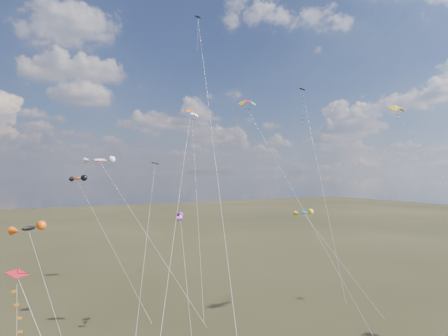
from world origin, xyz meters
TOP-DOWN VIEW (x-y plane):
  - diamond_black_high at (22.69, 28.78)m, footprint 7.20×17.45m
  - diamond_navy_tall at (-1.16, 22.68)m, footprint 12.97×34.15m
  - diamond_black_mid at (-9.01, 20.46)m, footprint 6.56×11.31m
  - diamond_red_low at (-24.15, -1.95)m, footprint 5.41×9.83m
  - diamond_orange_center at (-9.62, 9.24)m, footprint 9.84×13.59m
  - parafoil_yellow at (20.82, 7.85)m, footprint 5.08×22.55m
  - parafoil_blue_white at (4.04, 36.55)m, footprint 8.91×20.94m
  - parafoil_tricolor at (1.00, 13.73)m, footprint 10.48×12.25m
  - novelty_black_orange at (-22.56, 19.40)m, footprint 5.00×11.81m
  - novelty_orange_black at (-15.70, 32.29)m, footprint 7.98×13.87m
  - novelty_white_purple at (-6.23, 17.61)m, footprint 3.46×10.78m
  - novelty_redwhite_stripe at (-13.41, 28.33)m, footprint 11.76×14.31m
  - novelty_blue_yellow at (11.43, 15.68)m, footprint 6.32×9.95m

SIDE VIEW (x-z plane):
  - diamond_red_low at x=-24.15m, z-range 3.73..16.61m
  - novelty_black_orange at x=-22.56m, z-range 5.98..19.17m
  - novelty_blue_yellow at x=11.43m, z-range 6.16..19.49m
  - novelty_white_purple at x=-6.23m, z-range 6.27..19.81m
  - diamond_black_mid at x=-9.01m, z-range 4.78..24.57m
  - novelty_orange_black at x=-15.70m, z-range 8.46..26.55m
  - diamond_orange_center at x=-9.62m, z-range 5.68..30.98m
  - novelty_redwhite_stripe at x=-13.41m, z-range 9.70..30.33m
  - parafoil_tricolor at x=1.00m, z-range 13.05..40.63m
  - parafoil_yellow at x=20.82m, z-range 13.10..40.90m
  - parafoil_blue_white at x=4.04m, z-range 13.90..43.29m
  - diamond_black_high at x=22.69m, z-range 11.94..45.85m
  - diamond_navy_tall at x=-1.16m, z-range 14.68..56.10m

